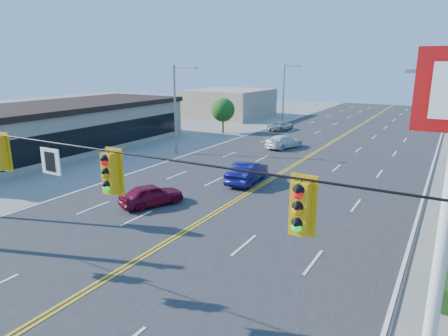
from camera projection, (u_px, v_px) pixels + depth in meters
The scene contains 12 objects.
ground at pixel (45, 318), 13.13m from camera, with size 160.00×160.00×0.00m, color gray.
road at pixel (279, 175), 29.87m from camera, with size 20.00×120.00×0.06m, color #2D2D30.
signal_span at pixel (24, 174), 11.95m from camera, with size 24.32×0.34×9.00m.
strip_mall at pixel (58, 127), 38.28m from camera, with size 10.40×26.40×4.40m.
streetlight_sw at pixel (177, 105), 35.63m from camera, with size 2.55×0.25×8.00m.
streetlight_nw at pixel (285, 89), 57.40m from camera, with size 2.55×0.25×8.00m.
tree_west at pixel (223, 110), 47.18m from camera, with size 2.80×2.80×4.20m.
bld_west_far at pixel (229, 103), 62.47m from camera, with size 11.00×12.00×4.20m, color tan.
car_magenta at pixel (152, 196), 23.25m from camera, with size 1.50×3.73×1.27m, color maroon.
car_blue at pixel (247, 173), 27.74m from camera, with size 1.56×4.49×1.48m, color #0F0F57.
car_white at pixel (284, 142), 39.16m from camera, with size 1.78×4.37×1.27m, color white.
car_silver at pixel (281, 126), 49.65m from camera, with size 1.83×3.96×1.10m, color #BBBCC0.
Camera 1 is at (10.84, -6.95, 8.10)m, focal length 32.00 mm.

